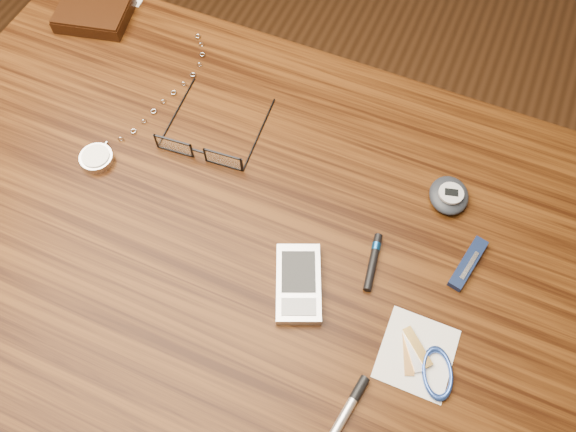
{
  "coord_description": "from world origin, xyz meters",
  "views": [
    {
      "loc": [
        0.21,
        -0.28,
        1.41
      ],
      "look_at": [
        0.07,
        0.05,
        0.76
      ],
      "focal_mm": 35.0,
      "sensor_mm": 36.0,
      "label": 1
    }
  ],
  "objects_px": {
    "eyeglasses": "(201,149)",
    "pocket_knife": "(468,263)",
    "desk": "(233,262)",
    "notepad_keys": "(427,364)",
    "pocket_watch": "(101,154)",
    "pedometer": "(449,195)",
    "silver_pen": "(341,421)",
    "pda_phone": "(298,283)",
    "wallet_and_card": "(95,12)"
  },
  "relations": [
    {
      "from": "eyeglasses",
      "to": "pedometer",
      "type": "distance_m",
      "value": 0.35
    },
    {
      "from": "desk",
      "to": "pda_phone",
      "type": "distance_m",
      "value": 0.16
    },
    {
      "from": "eyeglasses",
      "to": "pocket_watch",
      "type": "distance_m",
      "value": 0.14
    },
    {
      "from": "desk",
      "to": "eyeglasses",
      "type": "bearing_deg",
      "value": 131.93
    },
    {
      "from": "silver_pen",
      "to": "pocket_watch",
      "type": "bearing_deg",
      "value": 155.38
    },
    {
      "from": "eyeglasses",
      "to": "pocket_knife",
      "type": "distance_m",
      "value": 0.39
    },
    {
      "from": "notepad_keys",
      "to": "eyeglasses",
      "type": "bearing_deg",
      "value": 157.06
    },
    {
      "from": "desk",
      "to": "pedometer",
      "type": "xyz_separation_m",
      "value": [
        0.25,
        0.16,
        0.11
      ]
    },
    {
      "from": "eyeglasses",
      "to": "pocket_watch",
      "type": "height_order",
      "value": "eyeglasses"
    },
    {
      "from": "pocket_knife",
      "to": "pedometer",
      "type": "bearing_deg",
      "value": 120.58
    },
    {
      "from": "notepad_keys",
      "to": "wallet_and_card",
      "type": "bearing_deg",
      "value": 153.32
    },
    {
      "from": "desk",
      "to": "eyeglasses",
      "type": "distance_m",
      "value": 0.17
    },
    {
      "from": "notepad_keys",
      "to": "pocket_knife",
      "type": "height_order",
      "value": "pocket_knife"
    },
    {
      "from": "pedometer",
      "to": "pocket_knife",
      "type": "distance_m",
      "value": 0.1
    },
    {
      "from": "eyeglasses",
      "to": "silver_pen",
      "type": "height_order",
      "value": "eyeglasses"
    },
    {
      "from": "pda_phone",
      "to": "pedometer",
      "type": "xyz_separation_m",
      "value": [
        0.14,
        0.2,
        0.0
      ]
    },
    {
      "from": "wallet_and_card",
      "to": "pocket_knife",
      "type": "bearing_deg",
      "value": -15.88
    },
    {
      "from": "pda_phone",
      "to": "pocket_watch",
      "type": "bearing_deg",
      "value": 168.21
    },
    {
      "from": "eyeglasses",
      "to": "silver_pen",
      "type": "bearing_deg",
      "value": -40.11
    },
    {
      "from": "pda_phone",
      "to": "notepad_keys",
      "type": "xyz_separation_m",
      "value": [
        0.18,
        -0.03,
        -0.0
      ]
    },
    {
      "from": "pedometer",
      "to": "notepad_keys",
      "type": "relative_size",
      "value": 0.69
    },
    {
      "from": "wallet_and_card",
      "to": "pocket_watch",
      "type": "relative_size",
      "value": 0.53
    },
    {
      "from": "desk",
      "to": "silver_pen",
      "type": "height_order",
      "value": "silver_pen"
    },
    {
      "from": "desk",
      "to": "notepad_keys",
      "type": "bearing_deg",
      "value": -12.41
    },
    {
      "from": "eyeglasses",
      "to": "pedometer",
      "type": "height_order",
      "value": "eyeglasses"
    },
    {
      "from": "pda_phone",
      "to": "pedometer",
      "type": "relative_size",
      "value": 1.6
    },
    {
      "from": "pocket_watch",
      "to": "notepad_keys",
      "type": "bearing_deg",
      "value": -11.2
    },
    {
      "from": "wallet_and_card",
      "to": "pocket_knife",
      "type": "height_order",
      "value": "wallet_and_card"
    },
    {
      "from": "pedometer",
      "to": "notepad_keys",
      "type": "distance_m",
      "value": 0.23
    },
    {
      "from": "desk",
      "to": "pda_phone",
      "type": "xyz_separation_m",
      "value": [
        0.12,
        -0.03,
        0.11
      ]
    },
    {
      "from": "pda_phone",
      "to": "pocket_knife",
      "type": "xyz_separation_m",
      "value": [
        0.19,
        0.11,
        -0.0
      ]
    },
    {
      "from": "desk",
      "to": "pocket_watch",
      "type": "bearing_deg",
      "value": 170.47
    },
    {
      "from": "eyeglasses",
      "to": "notepad_keys",
      "type": "xyz_separation_m",
      "value": [
        0.38,
        -0.16,
        -0.01
      ]
    },
    {
      "from": "desk",
      "to": "notepad_keys",
      "type": "height_order",
      "value": "notepad_keys"
    },
    {
      "from": "pedometer",
      "to": "notepad_keys",
      "type": "bearing_deg",
      "value": -80.22
    },
    {
      "from": "pocket_watch",
      "to": "eyeglasses",
      "type": "bearing_deg",
      "value": 25.03
    },
    {
      "from": "desk",
      "to": "notepad_keys",
      "type": "relative_size",
      "value": 9.59
    },
    {
      "from": "notepad_keys",
      "to": "silver_pen",
      "type": "bearing_deg",
      "value": -124.91
    },
    {
      "from": "wallet_and_card",
      "to": "pocket_watch",
      "type": "height_order",
      "value": "wallet_and_card"
    },
    {
      "from": "pda_phone",
      "to": "pocket_knife",
      "type": "distance_m",
      "value": 0.22
    },
    {
      "from": "silver_pen",
      "to": "eyeglasses",
      "type": "bearing_deg",
      "value": 139.89
    },
    {
      "from": "notepad_keys",
      "to": "pocket_knife",
      "type": "bearing_deg",
      "value": 85.68
    },
    {
      "from": "notepad_keys",
      "to": "pocket_knife",
      "type": "relative_size",
      "value": 1.28
    },
    {
      "from": "desk",
      "to": "pocket_knife",
      "type": "xyz_separation_m",
      "value": [
        0.3,
        0.08,
        0.11
      ]
    },
    {
      "from": "pocket_watch",
      "to": "pedometer",
      "type": "bearing_deg",
      "value": 15.04
    },
    {
      "from": "wallet_and_card",
      "to": "silver_pen",
      "type": "xyz_separation_m",
      "value": [
        0.6,
        -0.44,
        -0.01
      ]
    },
    {
      "from": "pocket_watch",
      "to": "silver_pen",
      "type": "height_order",
      "value": "pocket_watch"
    },
    {
      "from": "desk",
      "to": "silver_pen",
      "type": "xyz_separation_m",
      "value": [
        0.22,
        -0.17,
        0.11
      ]
    },
    {
      "from": "silver_pen",
      "to": "notepad_keys",
      "type": "bearing_deg",
      "value": 55.09
    },
    {
      "from": "pda_phone",
      "to": "notepad_keys",
      "type": "bearing_deg",
      "value": -10.08
    }
  ]
}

